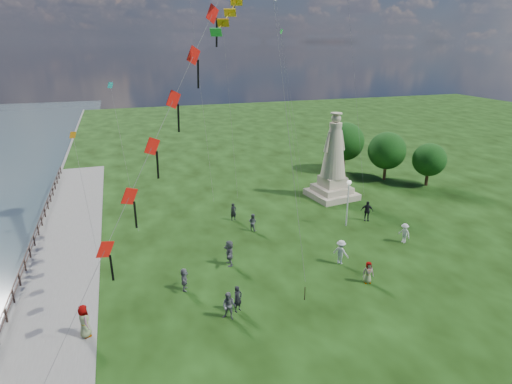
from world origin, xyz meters
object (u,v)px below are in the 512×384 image
object	(u,v)px
person_2	(341,252)
person_7	(253,222)
person_1	(229,306)
person_4	(368,272)
person_8	(404,233)
person_9	(367,211)
lamppost	(348,193)
person_5	(184,279)
person_0	(238,299)
person_11	(229,253)
person_10	(84,323)
statue	(333,167)
person_6	(233,212)

from	to	relation	value
person_2	person_7	distance (m)	8.44
person_1	person_4	distance (m)	9.65
person_8	person_9	xyz separation A→B (m)	(-0.41, 4.75, 0.11)
lamppost	person_5	xyz separation A→B (m)	(-14.80, -5.80, -2.20)
person_0	person_11	size ratio (longest dim) A/B	0.88
lamppost	person_7	size ratio (longest dim) A/B	2.74
person_5	person_9	xyz separation A→B (m)	(17.06, 6.25, 0.15)
lamppost	person_4	bearing A→B (deg)	-110.69
person_9	person_10	size ratio (longest dim) A/B	0.97
statue	person_11	bearing A→B (deg)	-150.16
statue	person_0	bearing A→B (deg)	-139.96
statue	person_4	bearing A→B (deg)	-117.14
person_8	person_5	bearing A→B (deg)	-98.56
person_8	person_10	size ratio (longest dim) A/B	0.86
person_0	person_10	world-z (taller)	person_10
lamppost	person_1	xyz separation A→B (m)	(-12.86, -9.61, -2.11)
lamppost	person_2	world-z (taller)	lamppost
person_7	statue	bearing A→B (deg)	-101.42
person_1	person_11	size ratio (longest dim) A/B	0.90
person_11	statue	bearing A→B (deg)	132.78
person_2	person_10	distance (m)	17.10
statue	lamppost	distance (m)	7.15
person_4	person_9	bearing A→B (deg)	70.41
statue	person_4	distance (m)	16.56
person_8	person_10	bearing A→B (deg)	-92.42
lamppost	person_1	distance (m)	16.20
person_6	person_8	world-z (taller)	person_8
person_0	person_1	xyz separation A→B (m)	(-0.68, -0.57, 0.02)
person_1	person_8	distance (m)	16.42
lamppost	person_0	xyz separation A→B (m)	(-12.19, -9.04, -2.13)
person_1	person_10	bearing A→B (deg)	-152.59
person_9	person_10	world-z (taller)	person_10
person_0	person_8	distance (m)	15.60
person_1	person_6	size ratio (longest dim) A/B	1.07
person_5	lamppost	bearing A→B (deg)	-56.08
person_4	person_7	size ratio (longest dim) A/B	1.01
lamppost	person_0	world-z (taller)	lamppost
person_9	person_2	bearing A→B (deg)	-108.29
person_2	lamppost	bearing A→B (deg)	-66.45
person_5	person_0	bearing A→B (deg)	-128.67
person_1	person_5	distance (m)	4.28
statue	person_6	world-z (taller)	statue
person_7	person_9	distance (m)	10.26
person_1	person_9	bearing A→B (deg)	66.89
person_8	person_11	bearing A→B (deg)	-106.59
person_2	person_9	size ratio (longest dim) A/B	0.99
person_7	person_9	bearing A→B (deg)	-135.09
person_2	person_11	bearing A→B (deg)	39.67
person_6	person_0	bearing A→B (deg)	-114.31
person_4	person_10	world-z (taller)	person_10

